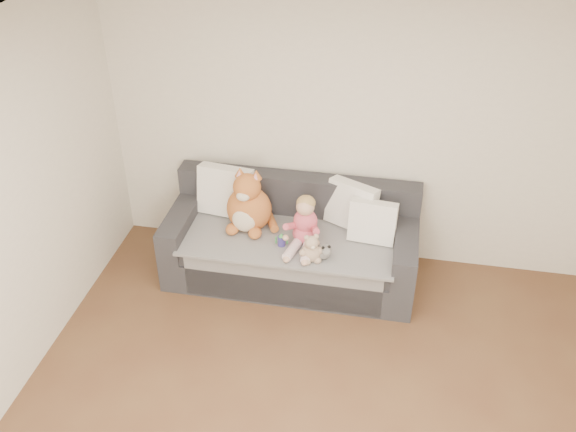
% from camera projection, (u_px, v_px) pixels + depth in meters
% --- Properties ---
extents(room_shell, '(5.00, 5.00, 5.00)m').
position_uv_depth(room_shell, '(328.00, 282.00, 3.80)').
color(room_shell, brown).
rests_on(room_shell, ground).
extents(sofa, '(2.20, 0.94, 0.85)m').
position_uv_depth(sofa, '(292.00, 245.00, 5.77)').
color(sofa, '#26252A').
rests_on(sofa, ground).
extents(cushion_left, '(0.52, 0.28, 0.47)m').
position_uv_depth(cushion_left, '(225.00, 191.00, 5.80)').
color(cushion_left, white).
rests_on(cushion_left, sofa).
extents(cushion_right_back, '(0.49, 0.37, 0.42)m').
position_uv_depth(cushion_right_back, '(351.00, 205.00, 5.64)').
color(cushion_right_back, white).
rests_on(cushion_right_back, sofa).
extents(cushion_right_front, '(0.42, 0.22, 0.38)m').
position_uv_depth(cushion_right_front, '(373.00, 222.00, 5.46)').
color(cushion_right_front, white).
rests_on(cushion_right_front, sofa).
extents(toddler, '(0.32, 0.46, 0.46)m').
position_uv_depth(toddler, '(304.00, 225.00, 5.40)').
color(toddler, '#E75551').
rests_on(toddler, sofa).
extents(plush_cat, '(0.48, 0.41, 0.61)m').
position_uv_depth(plush_cat, '(249.00, 206.00, 5.59)').
color(plush_cat, '#B95C29').
rests_on(plush_cat, sofa).
extents(teddy_bear, '(0.20, 0.16, 0.26)m').
position_uv_depth(teddy_bear, '(311.00, 250.00, 5.25)').
color(teddy_bear, tan).
rests_on(teddy_bear, sofa).
extents(plush_cow, '(0.14, 0.19, 0.16)m').
position_uv_depth(plush_cow, '(324.00, 251.00, 5.31)').
color(plush_cow, white).
rests_on(plush_cow, sofa).
extents(sippy_cup, '(0.11, 0.07, 0.12)m').
position_uv_depth(sippy_cup, '(282.00, 239.00, 5.45)').
color(sippy_cup, '#3C3288').
rests_on(sippy_cup, sofa).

